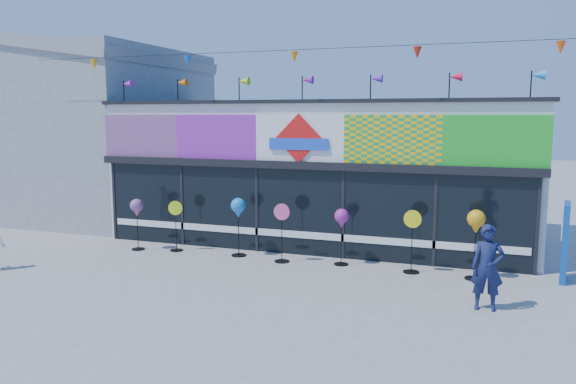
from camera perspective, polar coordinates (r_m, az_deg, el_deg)
The scene contains 12 objects.
ground at distance 12.03m, azimuth -4.09°, elevation -10.11°, with size 80.00×80.00×0.00m, color gray.
kite_shop at distance 17.13m, azimuth 3.79°, elevation 2.29°, with size 16.00×5.70×5.31m.
neighbour_building at distance 22.78m, azimuth -20.54°, elevation 6.10°, with size 8.18×7.20×6.87m.
blue_sign at distance 14.03m, azimuth 26.31°, elevation -4.56°, with size 0.24×0.89×1.77m.
spinner_0 at distance 15.93m, azimuth -15.11°, elevation -1.69°, with size 0.36×0.36×1.42m.
spinner_1 at distance 15.63m, azimuth -11.33°, elevation -3.26°, with size 0.39×0.35×1.38m.
spinner_2 at distance 14.75m, azimuth -5.07°, elevation -1.79°, with size 0.39×0.39×1.55m.
spinner_3 at distance 14.17m, azimuth -0.63°, elevation -4.01°, with size 0.42×0.38×1.50m.
spinner_4 at distance 13.90m, azimuth 5.47°, elevation -2.85°, with size 0.36×0.36×1.41m.
spinner_5 at distance 13.54m, azimuth 12.49°, elevation -4.76°, with size 0.42×0.38×1.50m.
spinner_6 at distance 13.28m, azimuth 18.56°, elevation -3.08°, with size 0.41×0.41×1.60m.
adult_man at distance 11.40m, azimuth 19.61°, elevation -7.24°, with size 0.60×0.40×1.66m, color #161C45.
Camera 1 is at (4.59, -10.48, 3.71)m, focal length 35.00 mm.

